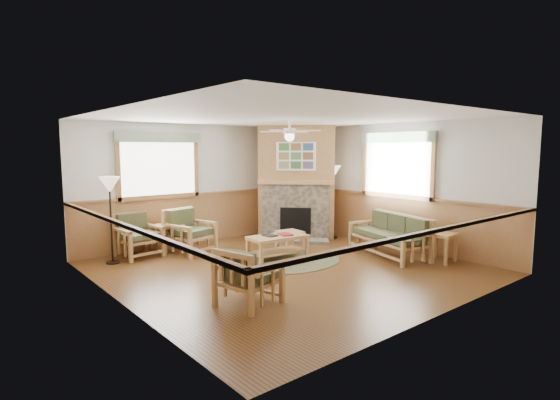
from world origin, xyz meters
TOP-DOWN VIEW (x-y plane):
  - floor at (0.00, 0.00)m, footprint 6.00×6.00m
  - ceiling at (0.00, 0.00)m, footprint 6.00×6.00m
  - wall_back at (0.00, 3.00)m, footprint 6.00×0.02m
  - wall_front at (0.00, -3.00)m, footprint 6.00×0.02m
  - wall_left at (-3.00, 0.00)m, footprint 0.02×6.00m
  - wall_right at (3.00, 0.00)m, footprint 0.02×6.00m
  - wainscot at (0.00, 0.00)m, footprint 6.00×6.00m
  - fireplace at (2.05, 2.05)m, footprint 3.11×3.11m
  - window_back at (-1.10, 2.96)m, footprint 1.90×0.16m
  - window_right at (2.96, -0.20)m, footprint 0.16×1.90m
  - ceiling_fan at (0.30, 0.30)m, footprint 1.59×1.59m
  - sofa at (2.19, -0.59)m, footprint 1.94×1.21m
  - armchair_back_left at (-1.77, 2.54)m, footprint 0.85×0.85m
  - armchair_back_right at (-0.81, 2.17)m, footprint 1.00×1.00m
  - armchair_left at (-1.64, -1.10)m, footprint 0.88×0.88m
  - coffee_table at (0.29, 0.64)m, footprint 1.20×0.68m
  - end_table_chairs at (-1.08, 2.55)m, footprint 0.60×0.58m
  - end_table_sofa at (2.55, -1.54)m, footprint 0.54×0.53m
  - footstool at (0.93, 1.02)m, footprint 0.52×0.52m
  - braided_rug at (0.36, 0.12)m, footprint 2.16×2.16m
  - floor_lamp_left at (-2.35, 2.35)m, footprint 0.43×0.43m
  - floor_lamp_right at (2.55, 1.34)m, footprint 0.54×0.54m
  - book_red at (0.44, 0.59)m, footprint 0.28×0.34m
  - book_dark at (0.14, 0.71)m, footprint 0.22×0.28m

SIDE VIEW (x-z plane):
  - floor at x=0.00m, z-range -0.01..0.00m
  - braided_rug at x=0.36m, z-range 0.00..0.01m
  - footstool at x=0.93m, z-range 0.00..0.41m
  - coffee_table at x=0.29m, z-range 0.00..0.46m
  - end_table_sofa at x=2.55m, z-range 0.00..0.56m
  - end_table_chairs at x=-1.08m, z-range 0.00..0.58m
  - armchair_left at x=-1.64m, z-range 0.00..0.81m
  - sofa at x=2.19m, z-range 0.00..0.83m
  - armchair_back_left at x=-1.77m, z-range 0.00..0.86m
  - armchair_back_right at x=-0.81m, z-range 0.00..0.91m
  - book_dark at x=0.14m, z-range 0.47..0.50m
  - book_red at x=0.44m, z-range 0.47..0.50m
  - wainscot at x=0.00m, z-range 0.00..1.10m
  - floor_lamp_left at x=-2.35m, z-range 0.00..1.65m
  - floor_lamp_right at x=2.55m, z-range 0.00..1.77m
  - wall_back at x=0.00m, z-range 0.00..2.70m
  - wall_front at x=0.00m, z-range 0.00..2.70m
  - wall_left at x=-3.00m, z-range 0.00..2.70m
  - wall_right at x=3.00m, z-range 0.00..2.70m
  - fireplace at x=2.05m, z-range 0.00..2.70m
  - window_back at x=-1.10m, z-range 1.78..3.28m
  - window_right at x=2.96m, z-range 1.78..3.28m
  - ceiling_fan at x=0.30m, z-range 2.48..2.84m
  - ceiling at x=0.00m, z-range 2.70..2.71m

